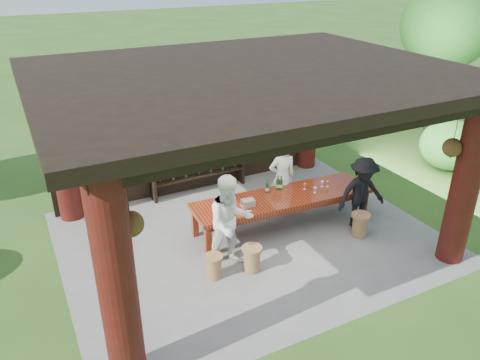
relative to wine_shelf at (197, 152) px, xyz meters
name	(u,v)px	position (x,y,z in m)	size (l,w,h in m)	color
ground	(249,237)	(0.11, -2.45, -1.05)	(90.00, 90.00, 0.00)	#2D5119
pavilion	(239,135)	(0.10, -2.02, 1.08)	(7.50, 6.00, 3.60)	slate
wine_shelf	(197,152)	(0.00, 0.00, 0.00)	(2.37, 0.36, 2.09)	black
tasting_table	(282,201)	(0.94, -2.41, -0.41)	(3.94, 1.23, 0.75)	#5C150D
stool_near_left	(252,258)	(-0.37, -3.48, -0.78)	(0.38, 0.38, 0.50)	brown
stool_near_right	(360,224)	(2.20, -3.44, -0.78)	(0.39, 0.39, 0.52)	brown
stool_far_left	(214,266)	(-1.08, -3.35, -0.81)	(0.35, 0.35, 0.46)	brown
host	(282,178)	(1.27, -1.83, -0.19)	(0.63, 0.41, 1.71)	white
guest_woman	(230,222)	(-0.63, -3.12, -0.13)	(0.89, 0.70, 1.84)	white
guest_man	(362,194)	(2.41, -3.16, -0.24)	(1.05, 0.60, 1.62)	black
table_bottles	(275,184)	(0.94, -2.10, -0.14)	(0.42, 0.12, 0.31)	#194C1E
table_glasses	(317,186)	(1.78, -2.46, -0.22)	(0.58, 0.30, 0.15)	silver
napkin_basket	(248,203)	(0.08, -2.46, -0.23)	(0.26, 0.18, 0.14)	#BF6672
shrubs	(303,177)	(2.12, -1.43, -0.52)	(14.26, 8.65, 1.36)	#194C14
trees	(349,46)	(3.69, -0.75, 2.32)	(22.49, 11.02, 4.80)	#3F2819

